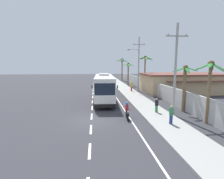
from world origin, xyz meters
TOP-DOWN VIEW (x-y plane):
  - ground_plane at (0.00, 0.00)m, footprint 160.00×160.00m
  - sidewalk_kerb at (6.80, 10.00)m, footprint 3.20×90.00m
  - lane_markings at (2.29, 14.48)m, footprint 3.94×71.00m
  - boundary_wall at (10.60, 14.00)m, footprint 0.24×60.00m
  - coach_bus_foreground at (1.70, 8.56)m, footprint 3.25×10.85m
  - motorcycle_beside_bus at (3.49, 0.23)m, footprint 0.56×1.96m
  - motorcycle_trailing at (3.71, 17.35)m, footprint 0.56×1.96m
  - pedestrian_near_kerb at (7.44, 16.67)m, footprint 0.36×0.36m
  - pedestrian_midwalk at (6.94, -2.04)m, footprint 0.36×0.36m
  - pedestrian_far_walk at (7.00, 1.69)m, footprint 0.36×0.36m
  - utility_pole_nearest at (8.55, 0.94)m, footprint 2.32×0.24m
  - utility_pole_mid at (8.82, 17.13)m, footprint 3.44×0.24m
  - palm_nearest at (10.40, -1.80)m, footprint 2.71×2.38m
  - palm_second at (9.25, 39.82)m, footprint 3.79×3.87m
  - palm_third at (10.79, 19.17)m, footprint 3.38×3.37m
  - palm_fourth at (8.73, 26.69)m, footprint 2.61×2.60m
  - palm_farthest at (10.33, 2.24)m, footprint 2.87×2.83m
  - roadside_building at (17.31, 15.19)m, footprint 15.88×9.20m

SIDE VIEW (x-z plane):
  - ground_plane at x=0.00m, z-range 0.00..0.00m
  - lane_markings at x=2.29m, z-range 0.00..0.01m
  - sidewalk_kerb at x=6.80m, z-range 0.00..0.14m
  - motorcycle_beside_bus at x=3.49m, z-range -0.15..1.46m
  - motorcycle_trailing at x=3.71m, z-range -0.16..1.50m
  - pedestrian_far_walk at x=7.00m, z-range 0.17..1.71m
  - pedestrian_midwalk at x=6.94m, z-range 0.18..1.85m
  - pedestrian_near_kerb at x=7.44m, z-range 0.19..1.97m
  - boundary_wall at x=10.60m, z-range 0.00..2.28m
  - roadside_building at x=17.31m, z-range 0.02..3.60m
  - coach_bus_foreground at x=1.70m, z-range 0.08..4.02m
  - palm_farthest at x=10.33m, z-range 1.01..6.25m
  - palm_fourth at x=8.73m, z-range 1.14..6.90m
  - palm_nearest at x=10.40m, z-range 1.31..6.96m
  - utility_pole_nearest at x=8.55m, z-range 0.21..9.53m
  - palm_second at x=9.25m, z-range 1.40..8.67m
  - palm_third at x=10.79m, z-range 1.72..8.80m
  - utility_pole_mid at x=8.82m, z-range 0.34..10.81m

